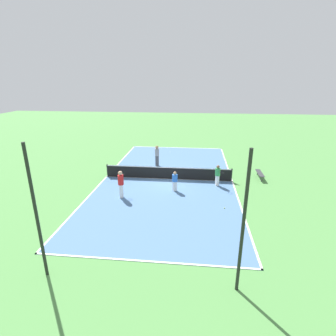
{
  "coord_description": "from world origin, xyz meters",
  "views": [
    {
      "loc": [
        -1.97,
        18.52,
        7.33
      ],
      "look_at": [
        0.0,
        0.0,
        0.9
      ],
      "focal_mm": 28.0,
      "sensor_mm": 36.0,
      "label": 1
    }
  ],
  "objects_px": {
    "player_baseline_gray": "(157,154)",
    "tennis_ball_far_baseline": "(225,208)",
    "fence_post_back_right": "(36,214)",
    "bench": "(260,173)",
    "player_coach_red": "(121,182)",
    "player_near_blue": "(175,180)",
    "fence_post_back_left": "(243,226)",
    "player_far_green": "(218,174)",
    "tennis_ball_left_sideline": "(170,152)",
    "tennis_net": "(168,173)"
  },
  "relations": [
    {
      "from": "player_baseline_gray",
      "to": "tennis_ball_far_baseline",
      "type": "relative_size",
      "value": 26.57
    },
    {
      "from": "fence_post_back_right",
      "to": "bench",
      "type": "bearing_deg",
      "value": -132.48
    },
    {
      "from": "bench",
      "to": "player_baseline_gray",
      "type": "height_order",
      "value": "player_baseline_gray"
    },
    {
      "from": "player_baseline_gray",
      "to": "player_coach_red",
      "type": "distance_m",
      "value": 6.77
    },
    {
      "from": "bench",
      "to": "player_near_blue",
      "type": "height_order",
      "value": "player_near_blue"
    },
    {
      "from": "player_near_blue",
      "to": "fence_post_back_left",
      "type": "xyz_separation_m",
      "value": [
        -2.97,
        8.54,
        1.88
      ]
    },
    {
      "from": "player_far_green",
      "to": "tennis_ball_far_baseline",
      "type": "bearing_deg",
      "value": -17.91
    },
    {
      "from": "tennis_ball_left_sideline",
      "to": "fence_post_back_left",
      "type": "relative_size",
      "value": 0.01
    },
    {
      "from": "bench",
      "to": "tennis_ball_far_baseline",
      "type": "bearing_deg",
      "value": -30.52
    },
    {
      "from": "tennis_ball_left_sideline",
      "to": "player_coach_red",
      "type": "bearing_deg",
      "value": 79.63
    },
    {
      "from": "tennis_net",
      "to": "bench",
      "type": "relative_size",
      "value": 5.6
    },
    {
      "from": "player_far_green",
      "to": "player_baseline_gray",
      "type": "distance_m",
      "value": 6.33
    },
    {
      "from": "tennis_ball_far_baseline",
      "to": "player_far_green",
      "type": "bearing_deg",
      "value": -86.79
    },
    {
      "from": "player_near_blue",
      "to": "tennis_ball_left_sideline",
      "type": "xyz_separation_m",
      "value": [
        1.29,
        -9.69,
        -0.74
      ]
    },
    {
      "from": "player_near_blue",
      "to": "fence_post_back_left",
      "type": "bearing_deg",
      "value": 69.6
    },
    {
      "from": "player_baseline_gray",
      "to": "player_coach_red",
      "type": "height_order",
      "value": "player_baseline_gray"
    },
    {
      "from": "player_baseline_gray",
      "to": "fence_post_back_right",
      "type": "distance_m",
      "value": 14.05
    },
    {
      "from": "fence_post_back_right",
      "to": "tennis_net",
      "type": "bearing_deg",
      "value": -108.89
    },
    {
      "from": "tennis_net",
      "to": "player_coach_red",
      "type": "relative_size",
      "value": 5.3
    },
    {
      "from": "tennis_net",
      "to": "tennis_ball_left_sideline",
      "type": "relative_size",
      "value": 140.58
    },
    {
      "from": "player_far_green",
      "to": "player_near_blue",
      "type": "height_order",
      "value": "player_far_green"
    },
    {
      "from": "player_far_green",
      "to": "player_near_blue",
      "type": "xyz_separation_m",
      "value": [
        2.94,
        1.23,
        -0.1
      ]
    },
    {
      "from": "bench",
      "to": "fence_post_back_left",
      "type": "xyz_separation_m",
      "value": [
        3.33,
        11.62,
        2.28
      ]
    },
    {
      "from": "tennis_ball_left_sideline",
      "to": "fence_post_back_right",
      "type": "relative_size",
      "value": 0.01
    },
    {
      "from": "bench",
      "to": "player_coach_red",
      "type": "bearing_deg",
      "value": -64.93
    },
    {
      "from": "player_far_green",
      "to": "player_near_blue",
      "type": "relative_size",
      "value": 1.11
    },
    {
      "from": "tennis_net",
      "to": "player_near_blue",
      "type": "bearing_deg",
      "value": 107.85
    },
    {
      "from": "tennis_ball_left_sideline",
      "to": "tennis_ball_far_baseline",
      "type": "height_order",
      "value": "same"
    },
    {
      "from": "player_near_blue",
      "to": "tennis_ball_far_baseline",
      "type": "distance_m",
      "value": 3.95
    },
    {
      "from": "player_near_blue",
      "to": "tennis_ball_left_sideline",
      "type": "height_order",
      "value": "player_near_blue"
    },
    {
      "from": "player_baseline_gray",
      "to": "fence_post_back_right",
      "type": "height_order",
      "value": "fence_post_back_right"
    },
    {
      "from": "bench",
      "to": "player_far_green",
      "type": "xyz_separation_m",
      "value": [
        3.35,
        1.86,
        0.5
      ]
    },
    {
      "from": "player_near_blue",
      "to": "bench",
      "type": "bearing_deg",
      "value": 166.52
    },
    {
      "from": "fence_post_back_right",
      "to": "player_coach_red",
      "type": "bearing_deg",
      "value": -98.22
    },
    {
      "from": "tennis_net",
      "to": "player_baseline_gray",
      "type": "bearing_deg",
      "value": -67.31
    },
    {
      "from": "tennis_net",
      "to": "fence_post_back_right",
      "type": "relative_size",
      "value": 1.79
    },
    {
      "from": "player_coach_red",
      "to": "fence_post_back_right",
      "type": "xyz_separation_m",
      "value": [
        1.03,
        7.12,
        1.6
      ]
    },
    {
      "from": "bench",
      "to": "fence_post_back_right",
      "type": "distance_m",
      "value": 15.92
    },
    {
      "from": "player_near_blue",
      "to": "player_coach_red",
      "type": "bearing_deg",
      "value": -16.44
    },
    {
      "from": "tennis_ball_far_baseline",
      "to": "fence_post_back_right",
      "type": "distance_m",
      "value": 10.1
    },
    {
      "from": "fence_post_back_left",
      "to": "tennis_ball_left_sideline",
      "type": "bearing_deg",
      "value": -76.86
    },
    {
      "from": "player_coach_red",
      "to": "fence_post_back_right",
      "type": "distance_m",
      "value": 7.37
    },
    {
      "from": "fence_post_back_left",
      "to": "player_baseline_gray",
      "type": "bearing_deg",
      "value": -70.24
    },
    {
      "from": "bench",
      "to": "tennis_ball_left_sideline",
      "type": "height_order",
      "value": "bench"
    },
    {
      "from": "tennis_net",
      "to": "fence_post_back_left",
      "type": "height_order",
      "value": "fence_post_back_left"
    },
    {
      "from": "tennis_net",
      "to": "fence_post_back_left",
      "type": "distance_m",
      "value": 11.5
    },
    {
      "from": "tennis_ball_left_sideline",
      "to": "tennis_ball_far_baseline",
      "type": "bearing_deg",
      "value": 110.3
    },
    {
      "from": "player_far_green",
      "to": "fence_post_back_left",
      "type": "relative_size",
      "value": 0.29
    },
    {
      "from": "player_coach_red",
      "to": "tennis_ball_far_baseline",
      "type": "xyz_separation_m",
      "value": [
        -6.46,
        0.86,
        -1.01
      ]
    },
    {
      "from": "tennis_net",
      "to": "fence_post_back_left",
      "type": "xyz_separation_m",
      "value": [
        -3.66,
        10.69,
        2.14
      ]
    }
  ]
}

